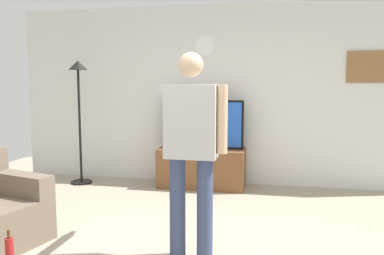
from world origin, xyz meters
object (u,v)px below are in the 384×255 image
object	(u,v)px
wall_clock	(205,45)
framed_picture	(370,67)
tv_stand	(202,168)
television	(202,124)
floor_lamp	(79,96)
person_standing_nearer_lamp	(191,142)
beverage_bottle	(10,255)

from	to	relation	value
wall_clock	framed_picture	size ratio (longest dim) A/B	0.48
tv_stand	television	world-z (taller)	television
tv_stand	television	xyz separation A→B (m)	(0.00, 0.05, 0.64)
floor_lamp	person_standing_nearer_lamp	distance (m)	3.12
television	person_standing_nearer_lamp	world-z (taller)	person_standing_nearer_lamp
person_standing_nearer_lamp	beverage_bottle	size ratio (longest dim) A/B	4.94
wall_clock	floor_lamp	xyz separation A→B (m)	(-1.86, -0.45, -0.76)
tv_stand	wall_clock	world-z (taller)	wall_clock
wall_clock	beverage_bottle	xyz separation A→B (m)	(-1.05, -3.24, -1.94)
tv_stand	person_standing_nearer_lamp	xyz separation A→B (m)	(0.34, -2.36, 0.74)
wall_clock	framed_picture	distance (m)	2.36
framed_picture	beverage_bottle	bearing A→B (deg)	-136.16
framed_picture	person_standing_nearer_lamp	size ratio (longest dim) A/B	0.35
tv_stand	floor_lamp	distance (m)	2.14
floor_lamp	beverage_bottle	size ratio (longest dim) A/B	5.13
framed_picture	tv_stand	bearing A→B (deg)	-172.79
framed_picture	television	bearing A→B (deg)	-173.91
person_standing_nearer_lamp	wall_clock	bearing A→B (deg)	97.23
television	wall_clock	distance (m)	1.19
wall_clock	floor_lamp	size ratio (longest dim) A/B	0.16
tv_stand	beverage_bottle	size ratio (longest dim) A/B	3.48
person_standing_nearer_lamp	framed_picture	bearing A→B (deg)	53.04
television	floor_lamp	world-z (taller)	floor_lamp
framed_picture	floor_lamp	bearing A→B (deg)	-173.86
tv_stand	person_standing_nearer_lamp	size ratio (longest dim) A/B	0.70
television	floor_lamp	xyz separation A→B (m)	(-1.86, -0.20, 0.41)
wall_clock	person_standing_nearer_lamp	bearing A→B (deg)	-82.77
tv_stand	person_standing_nearer_lamp	distance (m)	2.49
tv_stand	beverage_bottle	world-z (taller)	tv_stand
floor_lamp	person_standing_nearer_lamp	world-z (taller)	floor_lamp
tv_stand	television	bearing A→B (deg)	90.00
person_standing_nearer_lamp	floor_lamp	bearing A→B (deg)	134.89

